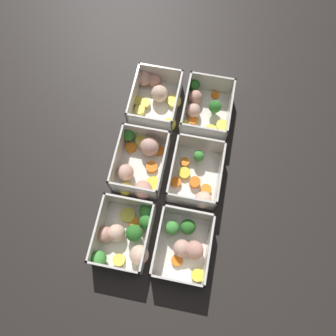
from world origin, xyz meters
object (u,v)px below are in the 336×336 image
(container_near_right, at_px, (204,109))
(container_far_right, at_px, (155,95))
(container_far_center, at_px, (141,163))
(container_near_center, at_px, (196,177))
(container_near_left, at_px, (184,245))
(container_far_left, at_px, (125,236))

(container_near_right, bearing_deg, container_far_right, 84.00)
(container_near_right, xyz_separation_m, container_far_center, (-0.19, 0.13, 0.00))
(container_near_right, bearing_deg, container_near_center, -176.51)
(container_near_left, relative_size, container_near_center, 0.94)
(container_far_center, xyz_separation_m, container_far_right, (0.20, 0.01, -0.00))
(container_near_center, height_order, container_far_right, same)
(container_near_left, height_order, container_far_center, same)
(container_near_right, distance_m, container_far_right, 0.14)
(container_near_center, xyz_separation_m, container_far_right, (0.21, 0.15, -0.00))
(container_far_left, distance_m, container_far_center, 0.19)
(container_near_center, distance_m, container_far_right, 0.26)
(container_far_left, relative_size, container_far_center, 0.88)
(container_near_right, xyz_separation_m, container_far_right, (0.01, 0.14, -0.00))
(container_near_left, distance_m, container_far_right, 0.41)
(container_near_right, relative_size, container_far_right, 0.93)
(container_near_left, height_order, container_near_center, same)
(container_near_center, relative_size, container_far_right, 0.97)
(container_near_right, relative_size, container_far_left, 0.99)
(container_far_left, height_order, container_far_center, same)
(container_near_right, distance_m, container_far_left, 0.39)
(container_near_center, height_order, container_far_left, same)
(container_near_left, bearing_deg, container_far_right, 21.70)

